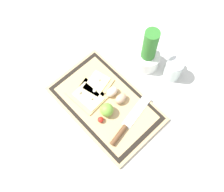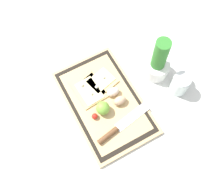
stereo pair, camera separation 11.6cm
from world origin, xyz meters
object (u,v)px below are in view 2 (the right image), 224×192
Objects in this scene: knife at (115,130)px; cherry_tomato_red at (95,116)px; lime at (103,108)px; egg_brown at (120,101)px; pizza_slice_far at (100,82)px; herb_pot at (158,63)px; sauce_jar at (180,85)px; pizza_slice_near at (88,90)px; egg_pink at (113,92)px.

knife is 10.31× the size of cherry_tomato_red.
lime is at bearing -177.91° from knife.
pizza_slice_far is at bearing -166.42° from egg_brown.
herb_pot is 0.14m from sauce_jar.
pizza_slice_near and pizza_slice_far have the same top height.
sauce_jar is at bearing 79.38° from lime.
cherry_tomato_red is at bearing -85.95° from egg_brown.
egg_pink is 0.09m from lime.
pizza_slice_far is at bearing 145.18° from cherry_tomato_red.
pizza_slice_far is 0.36m from sauce_jar.
egg_brown is (-0.10, 0.08, 0.01)m from knife.
lime is (0.13, -0.05, 0.02)m from pizza_slice_far.
cherry_tomato_red is (0.13, -0.03, 0.01)m from pizza_slice_near.
pizza_slice_near is 1.01× the size of pizza_slice_far.
lime is at bearing 5.77° from pizza_slice_near.
cherry_tomato_red is at bearing -152.42° from knife.
lime is (0.05, -0.08, 0.01)m from egg_pink.
herb_pot reaches higher than lime.
cherry_tomato_red is (0.06, -0.12, -0.01)m from egg_pink.
herb_pot reaches higher than cherry_tomato_red.
lime reaches higher than egg_brown.
pizza_slice_near is 0.70× the size of herb_pot.
cherry_tomato_red is at bearing -79.22° from herb_pot.
lime is (0.12, 0.01, 0.02)m from pizza_slice_near.
egg_pink is at bearing 115.83° from cherry_tomato_red.
egg_pink is 0.97× the size of lime.
knife is 0.35m from herb_pot.
cherry_tomato_red reaches higher than pizza_slice_far.
sauce_jar is at bearing 96.19° from knife.
egg_pink reaches higher than pizza_slice_near.
knife is at bearing -37.46° from egg_brown.
egg_brown reaches higher than cherry_tomato_red.
lime is at bearing -100.62° from sauce_jar.
pizza_slice_far is 0.27m from herb_pot.
pizza_slice_far is 1.56× the size of sauce_jar.
egg_brown is 0.54× the size of sauce_jar.
pizza_slice_far is 0.69× the size of herb_pot.
pizza_slice_near is 6.39× the size of cherry_tomato_red.
egg_pink is 0.14m from cherry_tomato_red.
herb_pot reaches higher than pizza_slice_near.
pizza_slice_near is at bearing -175.95° from knife.
egg_pink is (-0.05, -0.00, 0.00)m from egg_brown.
pizza_slice_far is 0.24m from knife.
pizza_slice_near is at bearing -116.86° from sauce_jar.
lime is at bearing -79.48° from herb_pot.
knife is 0.17m from egg_pink.
lime is (-0.00, -0.08, 0.01)m from egg_brown.
sauce_jar is (0.06, 0.40, 0.01)m from cherry_tomato_red.
lime is 0.36m from sauce_jar.
pizza_slice_near is 2.89× the size of egg_brown.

